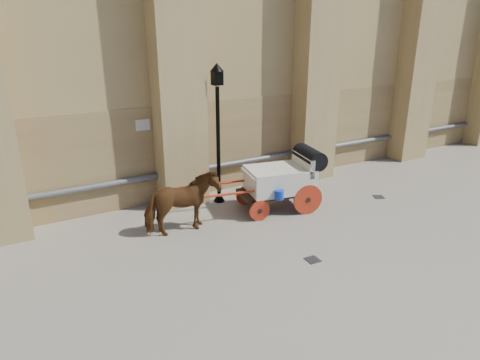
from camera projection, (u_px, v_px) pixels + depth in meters
ground at (274, 242)px, 10.90m from camera, size 90.00×90.00×0.00m
horse at (182, 204)px, 11.15m from camera, size 0.89×1.95×1.65m
carriage at (284, 177)px, 12.63m from camera, size 4.30×1.90×1.82m
street_lamp at (218, 131)px, 12.71m from camera, size 0.40×0.40×4.23m
drain_grate_near at (313, 260)px, 10.07m from camera, size 0.34×0.34×0.01m
drain_grate_far at (379, 197)px, 13.79m from camera, size 0.42×0.42×0.01m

